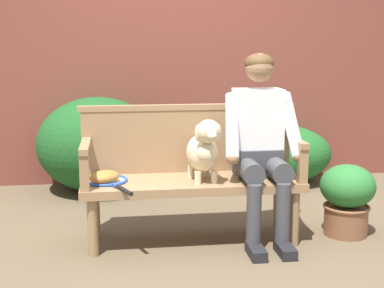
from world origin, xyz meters
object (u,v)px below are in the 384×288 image
garden_bench (192,187)px  dog_on_bench (204,150)px  person_seated (260,140)px  tennis_racket (108,181)px  baseball_glove (105,177)px  potted_plant (347,197)px

garden_bench → dog_on_bench: size_ratio=3.42×
garden_bench → person_seated: size_ratio=1.16×
person_seated → dog_on_bench: bearing=-171.4°
tennis_racket → baseball_glove: (-0.02, -0.02, 0.04)m
baseball_glove → potted_plant: (1.75, 0.01, -0.21)m
person_seated → tennis_racket: 1.10m
baseball_glove → potted_plant: bearing=-36.6°
baseball_glove → potted_plant: baseball_glove is taller
potted_plant → dog_on_bench: bearing=-177.7°
baseball_glove → potted_plant: size_ratio=0.42×
person_seated → baseball_glove: person_seated is taller
baseball_glove → garden_bench: bearing=-32.9°
dog_on_bench → baseball_glove: dog_on_bench is taller
dog_on_bench → tennis_racket: dog_on_bench is taller
garden_bench → potted_plant: (1.14, -0.03, -0.10)m
tennis_racket → dog_on_bench: bearing=-5.0°
garden_bench → person_seated: 0.59m
tennis_racket → baseball_glove: baseball_glove is taller
person_seated → potted_plant: person_seated is taller
person_seated → dog_on_bench: size_ratio=2.94×
garden_bench → baseball_glove: bearing=-176.0°
potted_plant → tennis_racket: bearing=179.5°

